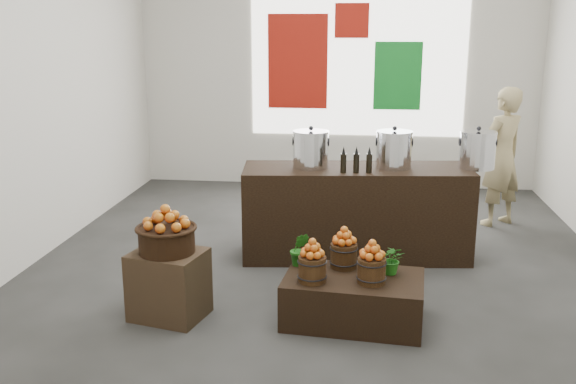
# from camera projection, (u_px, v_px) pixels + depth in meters

# --- Properties ---
(ground) EXTENTS (7.00, 7.00, 0.00)m
(ground) POSITION_uv_depth(u_px,v_px,m) (320.00, 264.00, 6.75)
(ground) COLOR #393936
(ground) RESTS_ON ground
(back_wall) EXTENTS (6.00, 0.04, 4.00)m
(back_wall) POSITION_uv_depth(u_px,v_px,m) (338.00, 55.00, 9.61)
(back_wall) COLOR beige
(back_wall) RESTS_ON ground
(back_opening) EXTENTS (3.20, 0.02, 2.40)m
(back_opening) POSITION_uv_depth(u_px,v_px,m) (358.00, 55.00, 9.55)
(back_opening) COLOR white
(back_opening) RESTS_ON back_wall
(deco_red_left) EXTENTS (0.90, 0.04, 1.40)m
(deco_red_left) POSITION_uv_depth(u_px,v_px,m) (298.00, 62.00, 9.67)
(deco_red_left) COLOR #99160B
(deco_red_left) RESTS_ON back_wall
(deco_green_right) EXTENTS (0.70, 0.04, 1.00)m
(deco_green_right) POSITION_uv_depth(u_px,v_px,m) (398.00, 76.00, 9.55)
(deco_green_right) COLOR #127A24
(deco_green_right) RESTS_ON back_wall
(deco_red_upper) EXTENTS (0.50, 0.04, 0.50)m
(deco_red_upper) POSITION_uv_depth(u_px,v_px,m) (352.00, 21.00, 9.43)
(deco_red_upper) COLOR #99160B
(deco_red_upper) RESTS_ON back_wall
(crate) EXTENTS (0.68, 0.60, 0.59)m
(crate) POSITION_uv_depth(u_px,v_px,m) (169.00, 284.00, 5.45)
(crate) COLOR #432E1F
(crate) RESTS_ON ground
(wicker_basket) EXTENTS (0.47, 0.47, 0.21)m
(wicker_basket) POSITION_uv_depth(u_px,v_px,m) (167.00, 240.00, 5.35)
(wicker_basket) COLOR black
(wicker_basket) RESTS_ON crate
(apples_in_basket) EXTENTS (0.37, 0.37, 0.20)m
(apples_in_basket) POSITION_uv_depth(u_px,v_px,m) (166.00, 217.00, 5.30)
(apples_in_basket) COLOR #AC050C
(apples_in_basket) RESTS_ON wicker_basket
(display_table) EXTENTS (1.21, 0.81, 0.40)m
(display_table) POSITION_uv_depth(u_px,v_px,m) (353.00, 299.00, 5.39)
(display_table) COLOR black
(display_table) RESTS_ON ground
(apple_bucket_front_left) EXTENTS (0.23, 0.23, 0.21)m
(apple_bucket_front_left) POSITION_uv_depth(u_px,v_px,m) (312.00, 269.00, 5.23)
(apple_bucket_front_left) COLOR #3E2811
(apple_bucket_front_left) RESTS_ON display_table
(apples_in_bucket_front_left) EXTENTS (0.17, 0.17, 0.15)m
(apples_in_bucket_front_left) POSITION_uv_depth(u_px,v_px,m) (312.00, 248.00, 5.18)
(apples_in_bucket_front_left) COLOR #AC050C
(apples_in_bucket_front_left) RESTS_ON apple_bucket_front_left
(apple_bucket_front_right) EXTENTS (0.23, 0.23, 0.21)m
(apple_bucket_front_right) POSITION_uv_depth(u_px,v_px,m) (371.00, 270.00, 5.20)
(apple_bucket_front_right) COLOR #3E2811
(apple_bucket_front_right) RESTS_ON display_table
(apples_in_bucket_front_right) EXTENTS (0.17, 0.17, 0.15)m
(apples_in_bucket_front_right) POSITION_uv_depth(u_px,v_px,m) (372.00, 249.00, 5.15)
(apples_in_bucket_front_right) COLOR #AC050C
(apples_in_bucket_front_right) RESTS_ON apple_bucket_front_right
(apple_bucket_rear) EXTENTS (0.23, 0.23, 0.21)m
(apple_bucket_rear) POSITION_uv_depth(u_px,v_px,m) (344.00, 256.00, 5.54)
(apple_bucket_rear) COLOR #3E2811
(apple_bucket_rear) RESTS_ON display_table
(apples_in_bucket_rear) EXTENTS (0.17, 0.17, 0.15)m
(apples_in_bucket_rear) POSITION_uv_depth(u_px,v_px,m) (344.00, 235.00, 5.49)
(apples_in_bucket_rear) COLOR #AC050C
(apples_in_bucket_rear) RESTS_ON apple_bucket_rear
(herb_garnish_right) EXTENTS (0.28, 0.26, 0.26)m
(herb_garnish_right) POSITION_uv_depth(u_px,v_px,m) (392.00, 259.00, 5.38)
(herb_garnish_right) COLOR #195A13
(herb_garnish_right) RESTS_ON display_table
(herb_garnish_left) EXTENTS (0.17, 0.14, 0.30)m
(herb_garnish_left) POSITION_uv_depth(u_px,v_px,m) (299.00, 249.00, 5.56)
(herb_garnish_left) COLOR #195A13
(herb_garnish_left) RESTS_ON display_table
(counter) EXTENTS (2.46, 1.01, 0.98)m
(counter) POSITION_uv_depth(u_px,v_px,m) (356.00, 212.00, 6.87)
(counter) COLOR black
(counter) RESTS_ON ground
(stock_pot_left) EXTENTS (0.37, 0.37, 0.37)m
(stock_pot_left) POSITION_uv_depth(u_px,v_px,m) (311.00, 150.00, 6.71)
(stock_pot_left) COLOR silver
(stock_pot_left) RESTS_ON counter
(stock_pot_center) EXTENTS (0.37, 0.37, 0.37)m
(stock_pot_center) POSITION_uv_depth(u_px,v_px,m) (394.00, 151.00, 6.70)
(stock_pot_center) COLOR silver
(stock_pot_center) RESTS_ON counter
(stock_pot_right) EXTENTS (0.37, 0.37, 0.37)m
(stock_pot_right) POSITION_uv_depth(u_px,v_px,m) (477.00, 151.00, 6.69)
(stock_pot_right) COLOR silver
(stock_pot_right) RESTS_ON counter
(oil_cruets) EXTENTS (0.27, 0.09, 0.27)m
(oil_cruets) POSITION_uv_depth(u_px,v_px,m) (360.00, 160.00, 6.48)
(oil_cruets) COLOR black
(oil_cruets) RESTS_ON counter
(shopper) EXTENTS (0.75, 0.71, 1.72)m
(shopper) POSITION_uv_depth(u_px,v_px,m) (501.00, 157.00, 7.88)
(shopper) COLOR tan
(shopper) RESTS_ON ground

